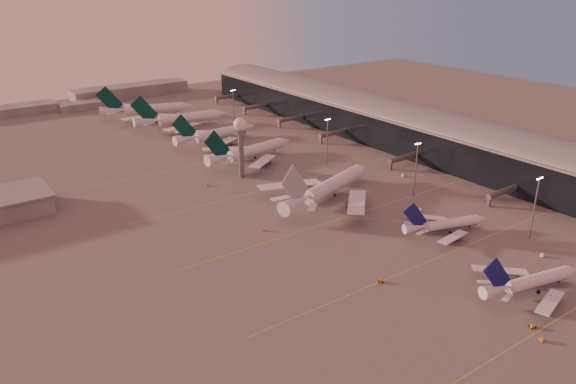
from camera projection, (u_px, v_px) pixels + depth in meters
ground at (424, 286)px, 179.10m from camera, size 700.00×700.00×0.00m
taxiway_markings at (371, 208)px, 237.59m from camera, size 180.00×185.25×0.02m
terminal at (406, 128)px, 316.68m from camera, size 57.00×362.00×23.04m
radar_tower at (240, 136)px, 264.55m from camera, size 6.40×6.40×31.10m
mast_a at (535, 205)px, 205.42m from camera, size 3.60×0.56×25.00m
mast_b at (416, 167)px, 245.28m from camera, size 3.60×0.56×25.00m
mast_c at (327, 139)px, 284.06m from camera, size 3.60×0.56×25.00m
mast_d at (233, 107)px, 350.86m from camera, size 3.60×0.56×25.00m
distant_horizon at (98, 97)px, 424.32m from camera, size 165.00×37.50×9.00m
narrowbody_near at (532, 283)px, 174.52m from camera, size 39.79×31.43×15.74m
narrowbody_mid at (446, 226)px, 214.07m from camera, size 35.76×28.08×14.43m
widebody_white at (329, 190)px, 245.28m from camera, size 65.12×51.38×23.69m
greentail_a at (251, 153)px, 295.34m from camera, size 57.36×46.01×20.93m
greentail_b at (217, 136)px, 326.50m from camera, size 56.08×45.12×20.38m
greentail_c at (182, 121)px, 357.99m from camera, size 62.01×49.76×22.60m
greentail_d at (148, 111)px, 380.65m from camera, size 61.30×48.80×22.90m
gsv_truck_a at (543, 337)px, 152.39m from camera, size 6.22×3.11×2.40m
gsv_tug_near at (532, 326)px, 158.06m from camera, size 2.88×3.86×0.98m
gsv_catering_a at (543, 251)px, 196.60m from camera, size 5.78×3.02×4.60m
gsv_tug_mid at (381, 281)px, 181.00m from camera, size 4.12×3.86×1.02m
gsv_truck_b at (421, 208)px, 234.22m from camera, size 5.85×3.59×2.22m
gsv_truck_c at (265, 228)px, 216.69m from camera, size 5.17×4.84×2.11m
gsv_catering_b at (403, 172)px, 272.40m from camera, size 5.50×2.74×4.45m
gsv_truck_d at (207, 184)px, 261.31m from camera, size 2.64×5.26×2.03m
gsv_tug_hangar at (267, 141)px, 327.46m from camera, size 4.07×2.99×1.05m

